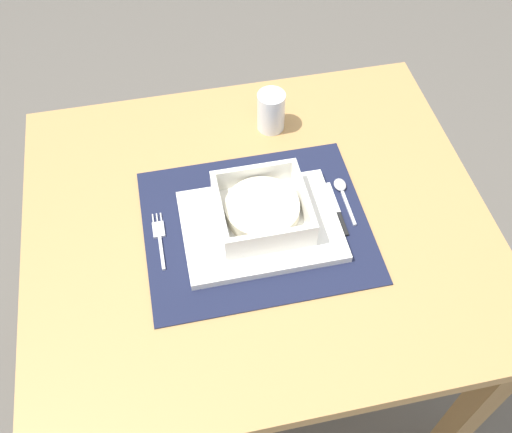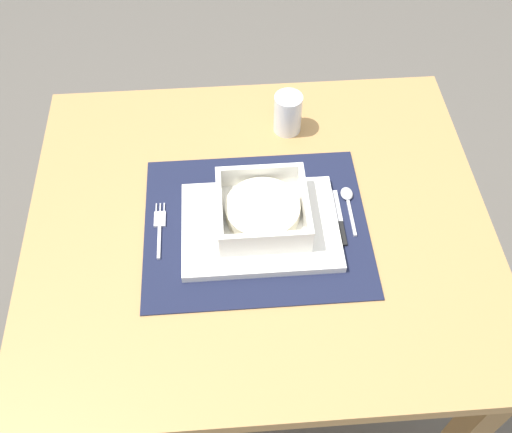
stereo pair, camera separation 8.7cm
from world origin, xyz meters
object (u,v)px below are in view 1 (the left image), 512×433
Objects in this scene: butter_knife at (337,212)px; drinking_glass at (271,112)px; dining_table at (258,249)px; fork at (159,236)px; spoon at (342,190)px; porridge_bowl at (262,210)px.

drinking_glass is at bearing 105.16° from butter_knife.
butter_knife is at bearing -7.27° from dining_table.
fork is at bearing -137.46° from drinking_glass.
spoon is at bearing 1.57° from fork.
spoon reaches higher than fork.
dining_table is 0.29m from drinking_glass.
fork is (-0.19, -0.01, 0.11)m from dining_table.
fork is 0.98× the size of butter_knife.
porridge_bowl is (0.01, -0.01, 0.15)m from dining_table.
butter_knife is (-0.02, -0.05, -0.00)m from spoon.
drinking_glass is (-0.07, 0.26, 0.04)m from butter_knife.
dining_table is at bearing 115.85° from porridge_bowl.
porridge_bowl is 0.18m from spoon.
porridge_bowl is 1.86× the size of drinking_glass.
drinking_glass reaches higher than porridge_bowl.
dining_table is 9.89× the size of drinking_glass.
dining_table is 0.21m from spoon.
dining_table is 6.76× the size of butter_knife.
spoon is 0.23m from drinking_glass.
dining_table is 7.67× the size of spoon.
spoon is at bearing 14.12° from porridge_bowl.
drinking_glass is at bearing 73.74° from porridge_bowl.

